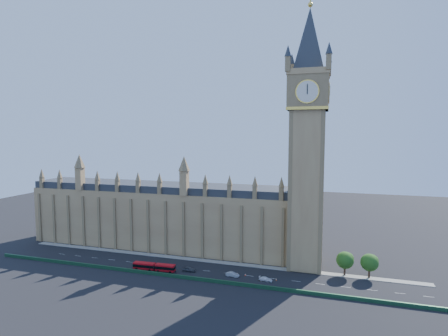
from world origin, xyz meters
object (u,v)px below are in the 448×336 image
(car_white, at_px, (266,279))
(car_silver, at_px, (233,274))
(red_bus, at_px, (154,267))
(car_grey, at_px, (189,269))

(car_white, bearing_deg, car_silver, 95.20)
(car_silver, bearing_deg, red_bus, 103.83)
(car_grey, bearing_deg, red_bus, 102.30)
(car_grey, bearing_deg, car_white, -91.70)
(car_grey, distance_m, car_silver, 16.39)
(red_bus, relative_size, car_silver, 3.43)
(red_bus, distance_m, car_silver, 28.95)
(car_grey, bearing_deg, car_silver, -90.52)
(red_bus, xyz_separation_m, car_grey, (12.40, 2.93, -0.62))
(car_grey, height_order, car_silver, car_grey)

